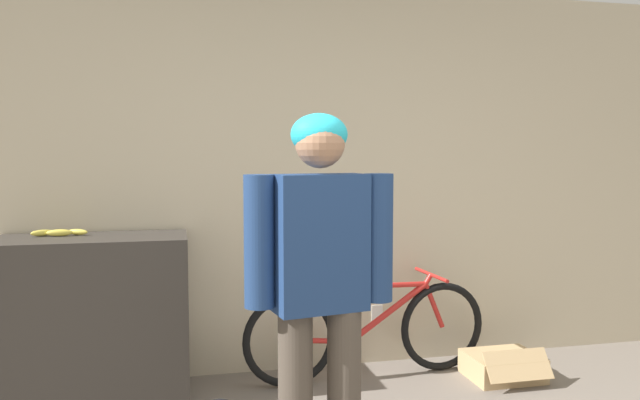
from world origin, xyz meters
TOP-DOWN VIEW (x-y plane):
  - wall_back at (0.00, 2.62)m, footprint 8.00×0.07m
  - side_shelf at (-1.31, 2.32)m, footprint 1.10×0.51m
  - person at (-0.22, 1.08)m, footprint 0.66×0.26m
  - bicycle at (0.39, 2.30)m, footprint 1.68×0.46m
  - banana at (-1.51, 2.40)m, footprint 0.33×0.09m
  - cardboard_box at (1.26, 2.10)m, footprint 0.46×0.44m

SIDE VIEW (x-z plane):
  - cardboard_box at x=1.26m, z-range -0.03..0.20m
  - bicycle at x=0.39m, z-range -0.01..0.67m
  - side_shelf at x=-1.31m, z-range 0.00..0.99m
  - person at x=-0.22m, z-range 0.13..1.79m
  - banana at x=-1.51m, z-range 0.99..1.03m
  - wall_back at x=0.00m, z-range 0.00..2.60m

